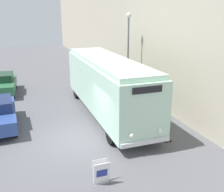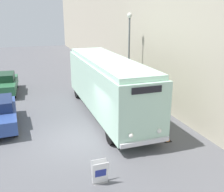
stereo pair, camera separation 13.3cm
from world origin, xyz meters
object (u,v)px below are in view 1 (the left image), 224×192
parked_car_mid (2,84)px  traffic_cone (167,136)px  sign_board (101,173)px  streetlamp (128,43)px  vintage_bus (107,84)px

parked_car_mid → traffic_cone: parked_car_mid is taller
sign_board → parked_car_mid: bearing=105.9°
sign_board → streetlamp: size_ratio=0.15×
sign_board → streetlamp: bearing=61.8°
vintage_bus → parked_car_mid: bearing=132.7°
vintage_bus → parked_car_mid: (-6.20, 6.72, -1.13)m
streetlamp → parked_car_mid: 10.09m
streetlamp → parked_car_mid: bearing=156.3°
vintage_bus → streetlamp: bearing=48.0°
streetlamp → parked_car_mid: size_ratio=1.37×
traffic_cone → parked_car_mid: bearing=125.0°
parked_car_mid → traffic_cone: size_ratio=8.98×
traffic_cone → sign_board: bearing=-152.5°
sign_board → traffic_cone: 4.55m
parked_car_mid → traffic_cone: 13.61m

